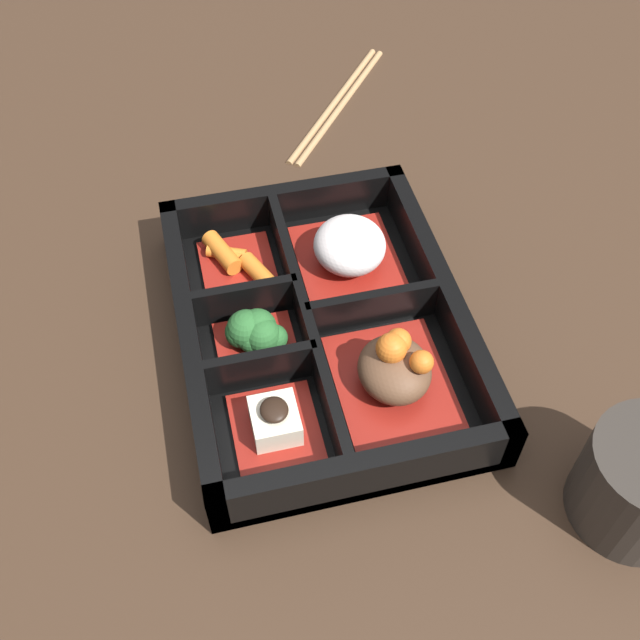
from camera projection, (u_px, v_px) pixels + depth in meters
The scene contains 9 objects.
ground_plane at pixel (320, 339), 0.61m from camera, with size 3.00×3.00×0.00m, color #382619.
bento_base at pixel (320, 336), 0.61m from camera, with size 0.29×0.22×0.01m.
bento_rim at pixel (316, 323), 0.59m from camera, with size 0.29×0.22×0.05m.
bowl_rice at pixel (349, 250), 0.63m from camera, with size 0.11×0.09×0.05m.
bowl_stew at pixel (395, 371), 0.55m from camera, with size 0.11×0.09×0.05m.
bowl_carrots at pixel (236, 264), 0.64m from camera, with size 0.08×0.06×0.02m.
bowl_greens at pixel (255, 334), 0.58m from camera, with size 0.05×0.06×0.04m.
bowl_tofu at pixel (275, 424), 0.54m from camera, with size 0.07×0.06×0.03m.
chopsticks at pixel (338, 102), 0.81m from camera, with size 0.19×0.15×0.01m.
Camera 1 is at (0.36, -0.09, 0.48)m, focal length 42.00 mm.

